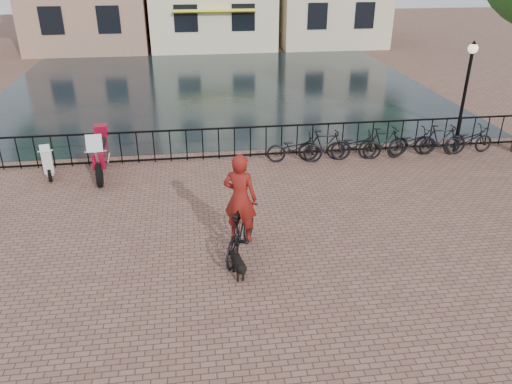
{
  "coord_description": "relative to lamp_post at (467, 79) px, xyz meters",
  "views": [
    {
      "loc": [
        -1.32,
        -6.71,
        5.97
      ],
      "look_at": [
        0.0,
        3.0,
        1.2
      ],
      "focal_mm": 35.0,
      "sensor_mm": 36.0,
      "label": 1
    }
  ],
  "objects": [
    {
      "name": "ground",
      "position": [
        -7.2,
        -7.6,
        -2.38
      ],
      "size": [
        100.0,
        100.0,
        0.0
      ],
      "primitive_type": "plane",
      "color": "brown",
      "rests_on": "ground"
    },
    {
      "name": "canal_water",
      "position": [
        -7.2,
        9.7,
        -2.38
      ],
      "size": [
        20.0,
        20.0,
        0.0
      ],
      "primitive_type": "plane",
      "color": "black",
      "rests_on": "ground"
    },
    {
      "name": "railing",
      "position": [
        -7.2,
        0.4,
        -1.87
      ],
      "size": [
        20.0,
        0.05,
        1.02
      ],
      "color": "black",
      "rests_on": "ground"
    },
    {
      "name": "lamp_post",
      "position": [
        0.0,
        0.0,
        0.0
      ],
      "size": [
        0.3,
        0.3,
        3.45
      ],
      "color": "black",
      "rests_on": "ground"
    },
    {
      "name": "cyclist",
      "position": [
        -7.61,
        -5.16,
        -1.35
      ],
      "size": [
        1.31,
        2.05,
        2.72
      ],
      "rotation": [
        0.0,
        0.0,
        2.73
      ],
      "color": "black",
      "rests_on": "ground"
    },
    {
      "name": "dog",
      "position": [
        -7.75,
        -5.98,
        -2.13
      ],
      "size": [
        0.35,
        0.77,
        0.5
      ],
      "rotation": [
        0.0,
        0.0,
        0.14
      ],
      "color": "black",
      "rests_on": "ground"
    },
    {
      "name": "motorcycle",
      "position": [
        -11.18,
        -0.37,
        -1.58
      ],
      "size": [
        0.67,
        2.26,
        1.59
      ],
      "rotation": [
        0.0,
        0.0,
        0.06
      ],
      "color": "maroon",
      "rests_on": "ground"
    },
    {
      "name": "scooter",
      "position": [
        -12.72,
        -0.2,
        -1.8
      ],
      "size": [
        0.66,
        1.3,
        1.16
      ],
      "rotation": [
        0.0,
        0.0,
        0.25
      ],
      "color": "silver",
      "rests_on": "ground"
    },
    {
      "name": "parked_bike_0",
      "position": [
        -5.4,
        -0.2,
        -1.93
      ],
      "size": [
        1.78,
        0.81,
        0.9
      ],
      "primitive_type": "imported",
      "rotation": [
        0.0,
        0.0,
        1.45
      ],
      "color": "black",
      "rests_on": "ground"
    },
    {
      "name": "parked_bike_1",
      "position": [
        -4.45,
        -0.2,
        -1.88
      ],
      "size": [
        1.69,
        0.58,
        1.0
      ],
      "primitive_type": "imported",
      "rotation": [
        0.0,
        0.0,
        1.5
      ],
      "color": "black",
      "rests_on": "ground"
    },
    {
      "name": "parked_bike_2",
      "position": [
        -3.5,
        -0.2,
        -1.93
      ],
      "size": [
        1.77,
        0.78,
        0.9
      ],
      "primitive_type": "imported",
      "rotation": [
        0.0,
        0.0,
        1.46
      ],
      "color": "black",
      "rests_on": "ground"
    },
    {
      "name": "parked_bike_3",
      "position": [
        -2.55,
        -0.2,
        -1.88
      ],
      "size": [
        1.69,
        0.58,
        1.0
      ],
      "primitive_type": "imported",
      "rotation": [
        0.0,
        0.0,
        1.63
      ],
      "color": "black",
      "rests_on": "ground"
    },
    {
      "name": "parked_bike_4",
      "position": [
        -1.6,
        -0.2,
        -1.93
      ],
      "size": [
        1.78,
        0.82,
        0.9
      ],
      "primitive_type": "imported",
      "rotation": [
        0.0,
        0.0,
        1.7
      ],
      "color": "black",
      "rests_on": "ground"
    },
    {
      "name": "parked_bike_5",
      "position": [
        -0.65,
        -0.2,
        -1.88
      ],
      "size": [
        1.7,
        0.64,
        1.0
      ],
      "primitive_type": "imported",
      "rotation": [
        0.0,
        0.0,
        1.47
      ],
      "color": "black",
      "rests_on": "ground"
    },
    {
      "name": "parked_bike_6",
      "position": [
        0.3,
        -0.2,
        -1.93
      ],
      "size": [
        1.76,
        0.74,
        0.9
      ],
      "primitive_type": "imported",
      "rotation": [
        0.0,
        0.0,
        1.65
      ],
      "color": "black",
      "rests_on": "ground"
    }
  ]
}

